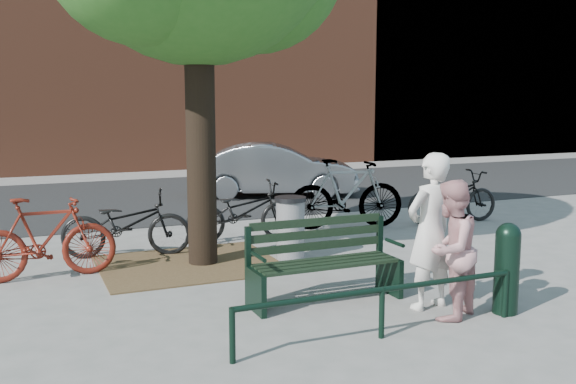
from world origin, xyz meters
name	(u,v)px	position (x,y,z in m)	size (l,w,h in m)	color
ground	(325,302)	(0.00, 0.00, 0.00)	(90.00, 90.00, 0.00)	gray
dirt_pit	(189,264)	(-1.00, 2.20, 0.01)	(2.40, 2.00, 0.02)	brown
road	(162,197)	(0.00, 8.50, 0.01)	(40.00, 7.00, 0.01)	black
park_bench	(322,259)	(0.00, 0.08, 0.48)	(1.74, 0.54, 0.97)	black
guard_railing	(382,297)	(0.00, -1.20, 0.40)	(3.06, 0.06, 0.51)	black
person_left	(430,231)	(0.95, -0.62, 0.86)	(0.62, 0.41, 1.71)	silver
person_right	(450,250)	(0.95, -0.98, 0.73)	(0.71, 0.55, 1.46)	tan
bollard	(507,265)	(1.60, -1.10, 0.53)	(0.26, 0.26, 0.98)	black
litter_bin	(290,228)	(0.40, 1.91, 0.46)	(0.44, 0.44, 0.91)	gray
bicycle_a	(126,224)	(-1.70, 3.03, 0.48)	(0.64, 1.84, 0.96)	black
bicycle_b	(44,238)	(-2.85, 2.25, 0.53)	(0.50, 1.76, 1.06)	#5A160C
bicycle_c	(243,212)	(0.18, 3.34, 0.48)	(0.64, 1.84, 0.97)	black
bicycle_d	(346,194)	(2.20, 3.58, 0.62)	(0.58, 2.06, 1.24)	gray
bicycle_e	(452,197)	(4.25, 3.27, 0.48)	(0.64, 1.84, 0.97)	black
parked_car	(275,170)	(2.46, 7.54, 0.62)	(1.32, 3.78, 1.24)	slate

